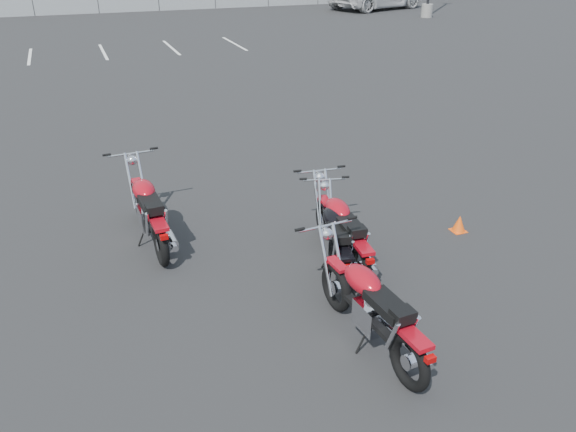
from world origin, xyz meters
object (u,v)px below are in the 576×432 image
object	(u,v)px
motorcycle_front_red	(149,211)
motorcycle_third_red	(342,231)
motorcycle_rear_red	(371,308)
motorcycle_second_black	(336,237)

from	to	relation	value
motorcycle_front_red	motorcycle_third_red	world-z (taller)	motorcycle_front_red
motorcycle_third_red	motorcycle_rear_red	size ratio (longest dim) A/B	0.97
motorcycle_front_red	motorcycle_second_black	bearing A→B (deg)	-35.37
motorcycle_front_red	motorcycle_second_black	distance (m)	3.04
motorcycle_front_red	motorcycle_third_red	distance (m)	3.12
motorcycle_front_red	motorcycle_rear_red	size ratio (longest dim) A/B	1.03
motorcycle_rear_red	motorcycle_third_red	bearing A→B (deg)	73.65
motorcycle_second_black	motorcycle_rear_red	world-z (taller)	motorcycle_rear_red
motorcycle_front_red	motorcycle_rear_red	xyz separation A→B (m)	(2.06, -3.61, -0.02)
motorcycle_rear_red	motorcycle_second_black	bearing A→B (deg)	77.24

